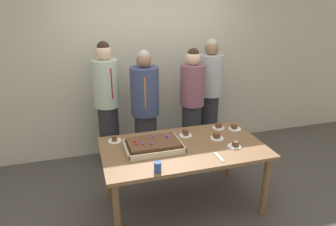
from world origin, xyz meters
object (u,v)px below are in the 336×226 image
Objects in this scene: plated_slice_center_front at (217,137)px; drink_cup_nearest at (158,167)px; person_green_shirt_behind at (107,104)px; person_serving_front at (192,106)px; party_table at (183,153)px; plated_slice_center_back at (218,127)px; plated_slice_far_left at (185,134)px; plated_slice_far_right at (234,128)px; sheet_cake at (153,145)px; person_far_right_suit at (209,96)px; plated_slice_near_left at (235,145)px; cake_server_utensil at (219,157)px; person_striped_tie_right at (145,111)px; plated_slice_near_right at (115,140)px.

drink_cup_nearest is (-0.83, -0.49, 0.03)m from plated_slice_center_front.
drink_cup_nearest is at bearing -7.45° from person_green_shirt_behind.
drink_cup_nearest is at bearing 9.07° from person_serving_front.
plated_slice_center_back is (0.58, 0.34, 0.10)m from party_table.
plated_slice_center_back is (0.46, 0.09, -0.00)m from plated_slice_far_left.
person_serving_front is (-0.32, 0.64, 0.09)m from plated_slice_far_right.
sheet_cake is 4.01× the size of plated_slice_far_left.
plated_slice_center_front is at bearing 9.94° from party_table.
person_green_shirt_behind is 1.51m from person_far_right_suit.
person_serving_front is (0.76, 0.86, 0.07)m from sheet_cake.
drink_cup_nearest is 0.06× the size of person_far_right_suit.
person_serving_front is at bearing -8.69° from person_far_right_suit.
drink_cup_nearest is (-0.93, -0.25, 0.03)m from plated_slice_near_left.
drink_cup_nearest is (-0.07, -0.46, 0.01)m from sheet_cake.
plated_slice_far_left is (-0.42, 0.43, 0.00)m from plated_slice_near_left.
cake_server_utensil is (0.15, -0.59, -0.02)m from plated_slice_far_left.
person_green_shirt_behind is at bearing 107.52° from sheet_cake.
plated_slice_far_right is at bearing 29.60° from plated_slice_center_front.
party_table is at bearing 15.56° from person_serving_front.
plated_slice_far_right is at bearing 50.49° from cake_server_utensil.
party_table is 11.76× the size of plated_slice_far_right.
person_green_shirt_behind reaches higher than cake_server_utensil.
plated_slice_near_left is 0.75× the size of cake_server_utensil.
person_striped_tie_right is 0.96× the size of person_far_right_suit.
plated_slice_near_right is 0.09× the size of person_green_shirt_behind.
plated_slice_center_front is 0.09× the size of person_far_right_suit.
drink_cup_nearest is 1.35m from person_striped_tie_right.
person_striped_tie_right is (-0.97, 0.66, 0.08)m from plated_slice_far_right.
person_green_shirt_behind is (0.02, 0.83, 0.15)m from plated_slice_near_right.
sheet_cake reaches higher than plated_slice_center_front.
person_green_shirt_behind is at bearing 88.66° from plated_slice_near_right.
plated_slice_near_right is at bearing -179.86° from plated_slice_center_back.
plated_slice_center_back is at bearing 65.25° from cake_server_utensil.
sheet_cake is 0.36× the size of person_serving_front.
drink_cup_nearest is 1.57m from person_serving_front.
party_table is at bearing -161.09° from plated_slice_far_right.
cake_server_utensil is 1.25m from person_serving_front.
person_serving_front reaches higher than cake_server_utensil.
plated_slice_center_front is 1.00× the size of plated_slice_center_back.
plated_slice_near_right is 1.00× the size of plated_slice_center_back.
plated_slice_far_left is 0.64m from plated_slice_far_right.
person_striped_tie_right is at bearing 127.41° from plated_slice_center_front.
plated_slice_far_right is (1.08, 0.22, -0.03)m from sheet_cake.
party_table is 1.02m from person_serving_front.
drink_cup_nearest reaches higher than party_table.
person_serving_front is 0.95× the size of person_green_shirt_behind.
person_serving_front reaches higher than plated_slice_far_left.
plated_slice_center_front is at bearing -118.54° from plated_slice_center_back.
drink_cup_nearest is at bearing 7.71° from person_far_right_suit.
sheet_cake reaches higher than plated_slice_near_left.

